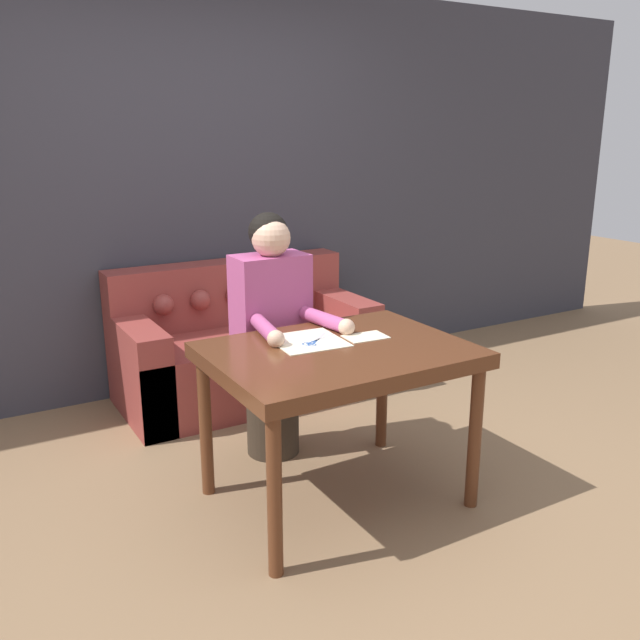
% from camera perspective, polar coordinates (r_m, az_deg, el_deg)
% --- Properties ---
extents(ground_plane, '(16.00, 16.00, 0.00)m').
position_cam_1_polar(ground_plane, '(3.32, 0.07, -14.75)').
color(ground_plane, '#846647').
extents(wall_back, '(8.00, 0.06, 2.60)m').
position_cam_1_polar(wall_back, '(4.51, -11.65, 10.53)').
color(wall_back, '#383842').
rests_on(wall_back, ground_plane).
extents(dining_table, '(1.13, 0.84, 0.75)m').
position_cam_1_polar(dining_table, '(3.04, 1.55, -3.83)').
color(dining_table, '#562D19').
rests_on(dining_table, ground_plane).
extents(couch, '(1.60, 0.78, 0.85)m').
position_cam_1_polar(couch, '(4.43, -6.43, -2.42)').
color(couch, brown).
rests_on(couch, ground_plane).
extents(person, '(0.45, 0.62, 1.29)m').
position_cam_1_polar(person, '(3.51, -4.04, -1.51)').
color(person, '#33281E').
rests_on(person, ground_plane).
extents(pattern_paper_main, '(0.33, 0.34, 0.00)m').
position_cam_1_polar(pattern_paper_main, '(3.10, -1.05, -1.78)').
color(pattern_paper_main, beige).
rests_on(pattern_paper_main, dining_table).
extents(pattern_paper_offcut, '(0.21, 0.15, 0.00)m').
position_cam_1_polar(pattern_paper_offcut, '(3.17, 3.87, -1.42)').
color(pattern_paper_offcut, beige).
rests_on(pattern_paper_offcut, dining_table).
extents(scissors, '(0.20, 0.16, 0.01)m').
position_cam_1_polar(scissors, '(3.08, -0.50, -1.86)').
color(scissors, silver).
rests_on(scissors, dining_table).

